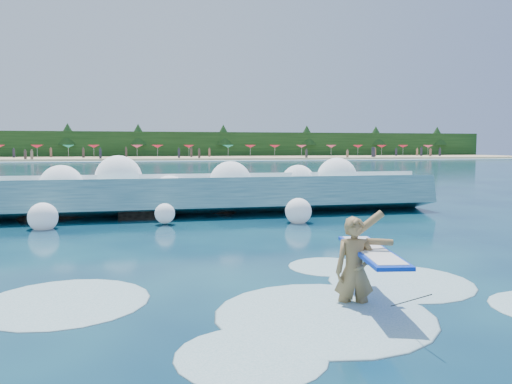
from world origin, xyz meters
TOP-DOWN VIEW (x-y plane):
  - ground at (0.00, 0.00)m, footprint 200.00×200.00m
  - beach at (0.00, 78.00)m, footprint 140.00×20.00m
  - wet_band at (0.00, 67.00)m, footprint 140.00×5.00m
  - treeline at (0.00, 88.00)m, footprint 140.00×4.00m
  - breaking_wave at (-0.89, 7.49)m, footprint 19.50×2.97m
  - rock_cluster at (-1.42, 7.62)m, footprint 8.25×3.10m
  - surfer_with_board at (1.83, -3.14)m, footprint 1.03×2.80m
  - wave_spray at (-0.76, 7.34)m, footprint 15.41×4.49m
  - surf_foam at (1.04, -2.79)m, footprint 8.98×5.30m
  - beach_umbrellas at (-0.20, 79.55)m, footprint 111.05×5.71m
  - beachgoers at (-6.08, 74.24)m, footprint 106.31×13.49m

SIDE VIEW (x-z plane):
  - ground at x=0.00m, z-range 0.00..0.00m
  - surf_foam at x=1.04m, z-range -0.08..0.08m
  - wet_band at x=0.00m, z-range 0.00..0.08m
  - beach at x=0.00m, z-range 0.00..0.40m
  - rock_cluster at x=-1.42m, z-range -0.24..1.07m
  - surfer_with_board at x=1.83m, z-range -0.21..1.36m
  - breaking_wave at x=-0.89m, z-range -0.25..1.43m
  - wave_spray at x=-0.76m, z-range -0.02..2.05m
  - beachgoers at x=-6.08m, z-range 0.11..2.04m
  - beach_umbrellas at x=-0.20m, z-range 2.00..2.50m
  - treeline at x=0.00m, z-range 0.00..5.00m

